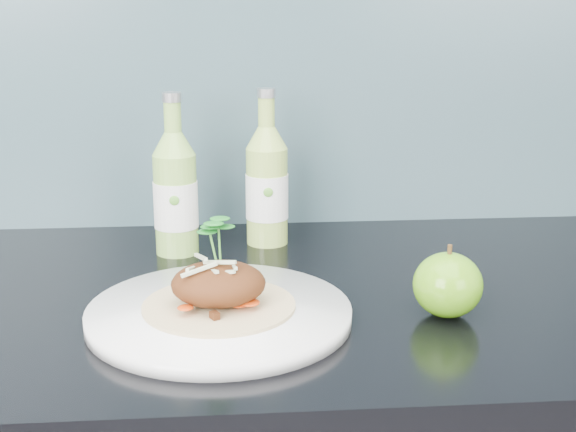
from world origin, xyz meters
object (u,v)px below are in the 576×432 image
Objects in this scene: dinner_plate at (219,314)px; cider_bottle_right at (267,186)px; cider_bottle_left at (175,194)px; green_apple at (448,285)px.

dinner_plate is 0.30m from cider_bottle_right.
dinner_plate is at bearing -89.33° from cider_bottle_right.
dinner_plate is 0.26m from cider_bottle_left.
cider_bottle_left is at bearing -150.22° from cider_bottle_right.
dinner_plate is at bearing -53.10° from cider_bottle_left.
green_apple is 0.42× the size of cider_bottle_right.
cider_bottle_right is at bearing 76.15° from dinner_plate.
green_apple reaches higher than dinner_plate.
green_apple is 0.34m from cider_bottle_right.
dinner_plate is 0.25m from green_apple.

